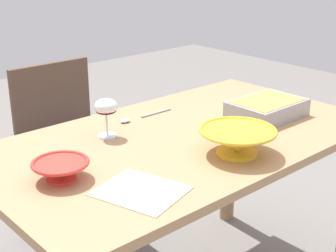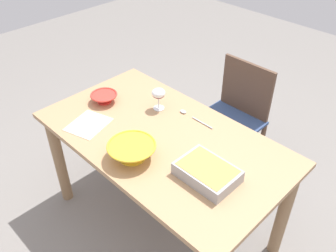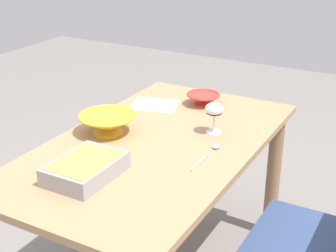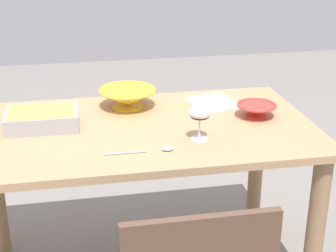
{
  "view_description": "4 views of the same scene",
  "coord_description": "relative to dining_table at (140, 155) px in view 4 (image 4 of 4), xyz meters",
  "views": [
    {
      "loc": [
        -1.18,
        -1.24,
        1.45
      ],
      "look_at": [
        -0.04,
        0.04,
        0.81
      ],
      "focal_mm": 53.19,
      "sensor_mm": 36.0,
      "label": 1
    },
    {
      "loc": [
        1.17,
        -1.12,
        2.08
      ],
      "look_at": [
        -0.01,
        0.05,
        0.81
      ],
      "focal_mm": 38.51,
      "sensor_mm": 36.0,
      "label": 2
    },
    {
      "loc": [
        1.7,
        1.0,
        1.69
      ],
      "look_at": [
        -0.06,
        0.03,
        0.83
      ],
      "focal_mm": 52.9,
      "sensor_mm": 36.0,
      "label": 3
    },
    {
      "loc": [
        0.25,
        1.99,
        1.59
      ],
      "look_at": [
        -0.11,
        0.07,
        0.79
      ],
      "focal_mm": 54.99,
      "sensor_mm": 36.0,
      "label": 4
    }
  ],
  "objects": [
    {
      "name": "napkin",
      "position": [
        -0.39,
        -0.24,
        0.13
      ],
      "size": [
        0.26,
        0.29,
        0.0
      ],
      "primitive_type": "cube",
      "rotation": [
        0.0,
        0.0,
        0.29
      ],
      "color": "beige",
      "rests_on": "dining_table"
    },
    {
      "name": "casserole_dish",
      "position": [
        0.4,
        -0.07,
        0.17
      ],
      "size": [
        0.3,
        0.21,
        0.07
      ],
      "color": "#99999E",
      "rests_on": "dining_table"
    },
    {
      "name": "serving_spoon",
      "position": [
        -0.02,
        0.26,
        0.14
      ],
      "size": [
        0.26,
        0.03,
        0.01
      ],
      "color": "silver",
      "rests_on": "dining_table"
    },
    {
      "name": "mixing_bowl",
      "position": [
        -0.52,
        -0.02,
        0.17
      ],
      "size": [
        0.18,
        0.18,
        0.06
      ],
      "color": "red",
      "rests_on": "dining_table"
    },
    {
      "name": "wine_glass",
      "position": [
        -0.22,
        0.18,
        0.24
      ],
      "size": [
        0.09,
        0.09,
        0.15
      ],
      "color": "white",
      "rests_on": "dining_table"
    },
    {
      "name": "small_bowl",
      "position": [
        0.02,
        -0.24,
        0.18
      ],
      "size": [
        0.26,
        0.26,
        0.09
      ],
      "color": "yellow",
      "rests_on": "dining_table"
    },
    {
      "name": "dining_table",
      "position": [
        0.0,
        0.0,
        0.0
      ],
      "size": [
        1.48,
        0.84,
        0.77
      ],
      "color": "tan",
      "rests_on": "ground_plane"
    }
  ]
}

